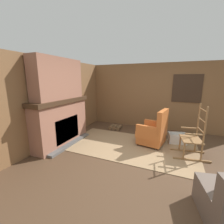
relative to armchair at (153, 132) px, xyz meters
name	(u,v)px	position (x,y,z in m)	size (l,w,h in m)	color
ground_plane	(138,158)	(-0.19, -0.92, -0.36)	(14.00, 14.00, 0.00)	#4C3523
wood_panel_wall_left	(53,102)	(-2.68, -0.92, 0.83)	(0.06, 5.51, 2.38)	brown
wood_panel_wall_back	(156,96)	(-0.16, 1.57, 0.84)	(5.51, 0.09, 2.38)	brown
fireplace_hearth	(62,122)	(-2.42, -0.92, 0.28)	(0.65, 1.89, 1.29)	#93604C
chimney_breast	(58,79)	(-2.43, -0.92, 1.47)	(0.39, 1.58, 1.07)	#93604C
area_rug	(130,146)	(-0.57, -0.36, -0.35)	(3.46, 1.84, 0.01)	#997A56
armchair	(153,132)	(0.00, 0.00, 0.00)	(0.80, 0.82, 1.02)	#C6662D
rocking_chair	(193,140)	(0.94, -0.32, 0.07)	(0.87, 0.62, 1.26)	olive
firewood_stack	(115,127)	(-1.49, 0.85, -0.29)	(0.46, 0.42, 0.14)	brown
laundry_basket	(177,138)	(0.63, 0.39, -0.22)	(0.53, 0.41, 0.29)	white
oil_lamp_vase	(43,98)	(-2.47, -1.42, 1.02)	(0.11, 0.11, 0.26)	silver
storage_case	(67,95)	(-2.47, -0.54, 1.00)	(0.17, 0.26, 0.14)	brown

